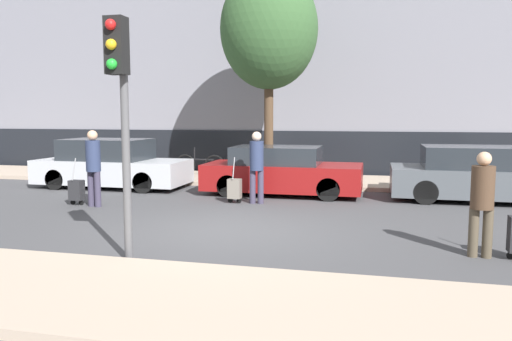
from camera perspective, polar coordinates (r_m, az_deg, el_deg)
ground_plane at (r=9.57m, az=-3.29°, el=-6.81°), size 80.00×80.00×0.00m
sidewalk_near at (r=6.21m, az=-13.67°, el=-13.79°), size 28.00×2.50×0.12m
sidewalk_far at (r=16.29m, az=3.87°, el=-1.13°), size 28.00×3.00×0.12m
parked_car_0 at (r=15.64m, az=-16.25°, el=0.60°), size 4.52×1.80×1.46m
parked_car_1 at (r=13.74m, az=2.93°, el=-0.13°), size 4.27×1.84×1.32m
parked_car_2 at (r=13.87m, az=23.77°, el=-0.50°), size 4.24×1.92×1.39m
pedestrian_left at (r=12.43m, az=-18.10°, el=0.80°), size 0.35×0.34×1.82m
trolley_left at (r=12.88m, az=-19.83°, el=-2.14°), size 0.34×0.29×1.15m
pedestrian_center at (r=12.23m, az=0.07°, el=0.90°), size 0.35×0.34×1.78m
trolley_center at (r=12.37m, az=-2.47°, el=-2.10°), size 0.34×0.29×1.14m
pedestrian_right at (r=8.34m, az=24.44°, el=-2.89°), size 0.35×0.34×1.63m
traffic_light at (r=7.48m, az=-15.25°, el=8.88°), size 0.28×0.47×3.55m
parked_bicycle at (r=17.03m, az=-6.44°, el=0.64°), size 1.77×0.06×0.96m
bare_tree_near_crossing at (r=15.63m, az=1.49°, el=15.76°), size 2.95×2.95×6.44m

